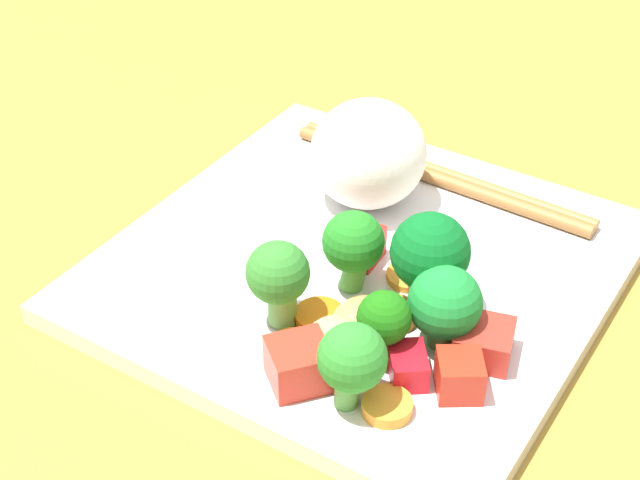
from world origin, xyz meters
The scene contains 22 objects.
ground_plane centered at (0.00, 0.00, -1.00)cm, with size 110.00×110.00×2.00cm, color #A37E32.
square_plate centered at (0.00, 0.00, 0.64)cm, with size 28.26×28.26×1.29cm, color white.
rice_mound centered at (2.96, -5.67, 4.80)cm, with size 7.47×7.40×7.03cm, color white.
broccoli_floret_0 centered at (-5.40, 6.77, 4.00)cm, with size 2.88×2.88×4.39cm.
broccoli_floret_1 centered at (-5.75, 10.50, 4.33)cm, with size 3.50×3.50×4.97cm.
broccoli_floret_2 centered at (-5.39, 1.85, 5.14)cm, with size 4.43×4.43×6.21cm.
broccoli_floret_3 centered at (0.82, 7.34, 4.51)cm, with size 3.50×3.50×5.37cm.
broccoli_floret_4 centered at (-1.00, 2.61, 4.46)cm, with size 3.56×3.56×5.25cm.
broccoli_floret_5 centered at (-7.49, 4.03, 4.08)cm, with size 3.98×3.98×4.94cm.
carrot_slice_0 centered at (-1.08, 8.84, 1.56)cm, with size 2.46×2.46×0.55cm, color orange.
carrot_slice_1 centered at (-3.46, 0.28, 1.51)cm, with size 2.96×2.96×0.44cm, color orange.
carrot_slice_2 centered at (-7.52, 9.93, 1.63)cm, with size 2.58×2.58×0.69cm, color orange.
carrot_slice_3 centered at (-4.32, 3.74, 1.67)cm, with size 2.73×2.73×0.77cm, color orange.
carrot_slice_4 centered at (-1.00, 6.07, 1.60)cm, with size 2.80×2.80×0.63cm, color orange.
pepper_chunk_0 centered at (-9.75, 3.68, 2.24)cm, with size 3.00×2.99×1.90cm, color red.
pepper_chunk_1 centered at (-2.67, 10.58, 2.48)cm, with size 2.89×3.02×2.40cm, color red.
pepper_chunk_2 centered at (-7.21, 7.30, 2.10)cm, with size 2.54×1.87×1.64cm, color red.
pepper_chunk_3 centered at (0.25, 0.23, 2.30)cm, with size 2.48×2.22×2.03cm, color red.
pepper_chunk_4 centered at (-9.85, 6.71, 2.35)cm, with size 2.28×2.36×2.13cm, color red.
chicken_piece_0 centered at (-3.43, 7.97, 2.40)cm, with size 3.63×3.40×2.22cm, color tan.
chicken_piece_1 centered at (-3.33, 5.61, 2.28)cm, with size 3.60×2.70×1.99cm, color tan.
chopstick_pair centered at (-0.39, -10.22, 1.73)cm, with size 21.95×2.14×0.88cm.
Camera 1 is at (-22.89, 39.65, 36.67)cm, focal length 53.82 mm.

